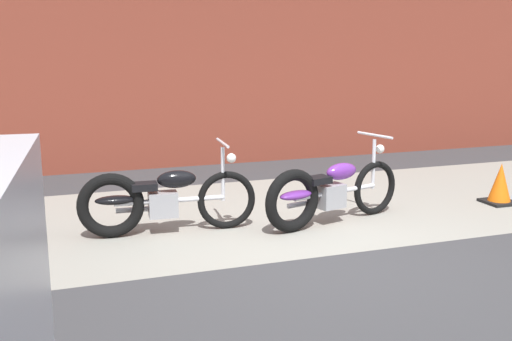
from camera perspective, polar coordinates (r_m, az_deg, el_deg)
name	(u,v)px	position (r m, az deg, el deg)	size (l,w,h in m)	color
ground_plane	(327,256)	(6.17, 6.77, -8.08)	(80.00, 80.00, 0.00)	#38383A
sidewalk_slab	(268,211)	(7.70, 1.10, -3.91)	(36.00, 3.50, 0.01)	gray
brick_building_wall	(199,22)	(10.72, -5.41, 13.82)	(36.00, 0.50, 4.94)	brown
motorcycle_black	(156,200)	(6.80, -9.48, -2.76)	(2.01, 0.58, 1.03)	black
motorcycle_purple	(326,192)	(7.10, 6.62, -2.05)	(1.96, 0.77, 1.03)	black
traffic_cone	(500,185)	(8.68, 22.15, -1.32)	(0.40, 0.40, 0.55)	orange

